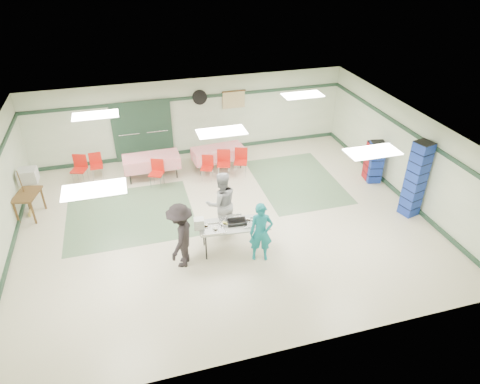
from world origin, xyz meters
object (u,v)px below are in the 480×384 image
object	(u,v)px
serving_table	(234,226)
crate_stack_red	(372,161)
crate_stack_blue_a	(375,162)
printer_table	(27,197)
crate_stack_blue_b	(416,180)
volunteer_teal	(261,233)
dining_table_a	(218,153)
chair_c	(241,159)
volunteer_grey	(222,203)
dining_table_b	(152,161)
chair_loose_a	(96,163)
chair_a	(224,161)
chair_d	(157,170)
chair_b	(207,165)
chair_loose_b	(80,166)
office_printer	(28,176)
broom	(24,192)
volunteer_dark	(181,236)

from	to	relation	value
serving_table	crate_stack_red	size ratio (longest dim) A/B	1.39
serving_table	crate_stack_blue_a	xyz separation A→B (m)	(5.18, 2.12, -0.03)
printer_table	crate_stack_blue_b	bearing A→B (deg)	-0.54
volunteer_teal	dining_table_a	world-z (taller)	volunteer_teal
chair_c	printer_table	bearing A→B (deg)	-152.37
volunteer_grey	dining_table_b	distance (m)	3.78
volunteer_grey	chair_loose_a	distance (m)	5.11
chair_a	crate_stack_blue_b	bearing A→B (deg)	-23.00
dining_table_b	chair_d	distance (m)	0.58
printer_table	serving_table	bearing A→B (deg)	-15.46
chair_a	chair_loose_a	size ratio (longest dim) A/B	1.09
crate_stack_blue_b	crate_stack_blue_a	bearing A→B (deg)	90.00
dining_table_b	crate_stack_red	size ratio (longest dim) A/B	1.40
chair_d	serving_table	bearing A→B (deg)	-43.86
volunteer_grey	chair_b	world-z (taller)	volunteer_grey
chair_loose_b	crate_stack_blue_a	xyz separation A→B (m)	(9.00, -2.47, 0.11)
volunteer_teal	dining_table_a	size ratio (longest dim) A/B	0.89
office_printer	chair_b	bearing A→B (deg)	3.92
chair_b	broom	world-z (taller)	broom
chair_d	crate_stack_red	world-z (taller)	crate_stack_red
volunteer_grey	chair_c	xyz separation A→B (m)	(1.35, 2.90, -0.33)
volunteer_grey	chair_c	world-z (taller)	volunteer_grey
broom	chair_loose_a	bearing A→B (deg)	30.67
dining_table_a	chair_a	distance (m)	0.57
volunteer_grey	printer_table	size ratio (longest dim) A/B	1.75
chair_c	chair_loose_b	xyz separation A→B (m)	(-5.05, 0.85, 0.02)
chair_b	chair_c	bearing A→B (deg)	23.30
crate_stack_blue_b	chair_b	bearing A→B (deg)	144.95
crate_stack_blue_a	crate_stack_red	xyz separation A→B (m)	(0.00, 0.17, -0.04)
volunteer_teal	dining_table_b	xyz separation A→B (m)	(-2.12, 4.83, -0.21)
volunteer_grey	chair_loose_b	xyz separation A→B (m)	(-3.70, 3.75, -0.31)
chair_loose_a	crate_stack_blue_b	size ratio (longest dim) A/B	0.37
chair_loose_a	broom	distance (m)	2.54
chair_a	chair_d	world-z (taller)	chair_a
volunteer_teal	chair_c	world-z (taller)	volunteer_teal
chair_d	crate_stack_red	distance (m)	6.83
volunteer_grey	chair_a	xyz separation A→B (m)	(0.77, 2.90, -0.32)
chair_d	crate_stack_red	size ratio (longest dim) A/B	0.68
crate_stack_blue_a	chair_loose_b	bearing A→B (deg)	164.62
volunteer_teal	chair_b	size ratio (longest dim) A/B	1.94
crate_stack_red	office_printer	size ratio (longest dim) A/B	2.52
dining_table_a	crate_stack_red	xyz separation A→B (m)	(4.58, -2.02, 0.07)
volunteer_grey	chair_d	world-z (taller)	volunteer_grey
volunteer_teal	volunteer_dark	world-z (taller)	volunteer_dark
serving_table	chair_b	world-z (taller)	chair_b
chair_a	printer_table	bearing A→B (deg)	-156.94
volunteer_teal	crate_stack_red	size ratio (longest dim) A/B	1.22
volunteer_teal	serving_table	bearing A→B (deg)	149.35
volunteer_grey	crate_stack_red	bearing A→B (deg)	-168.66
dining_table_a	chair_loose_b	xyz separation A→B (m)	(-4.42, 0.29, -0.00)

